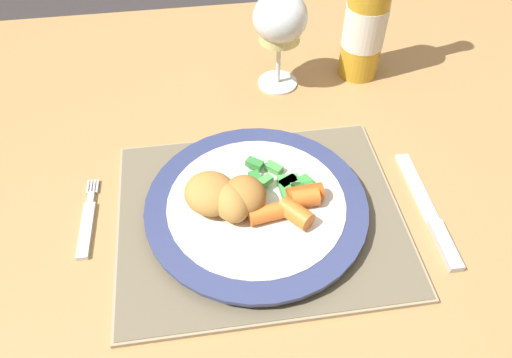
{
  "coord_description": "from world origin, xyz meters",
  "views": [
    {
      "loc": [
        -0.03,
        -0.44,
        1.23
      ],
      "look_at": [
        0.03,
        -0.04,
        0.78
      ],
      "focal_mm": 35.0,
      "sensor_mm": 36.0,
      "label": 1
    }
  ],
  "objects": [
    {
      "name": "dining_table",
      "position": [
        0.0,
        0.0,
        0.65
      ],
      "size": [
        1.26,
        0.93,
        0.74
      ],
      "color": "#AD7F4C",
      "rests_on": "ground"
    },
    {
      "name": "placemat",
      "position": [
        0.03,
        -0.07,
        0.74
      ],
      "size": [
        0.35,
        0.29,
        0.01
      ],
      "color": "gray",
      "rests_on": "dining_table"
    },
    {
      "name": "dinner_plate",
      "position": [
        0.03,
        -0.06,
        0.76
      ],
      "size": [
        0.27,
        0.27,
        0.02
      ],
      "color": "silver",
      "rests_on": "placemat"
    },
    {
      "name": "breaded_croquettes",
      "position": [
        -0.01,
        -0.06,
        0.79
      ],
      "size": [
        0.12,
        0.09,
        0.04
      ],
      "color": "#B77F3D",
      "rests_on": "dinner_plate"
    },
    {
      "name": "green_beans_pile",
      "position": [
        0.07,
        -0.04,
        0.77
      ],
      "size": [
        0.1,
        0.09,
        0.02
      ],
      "color": "#4CA84C",
      "rests_on": "dinner_plate"
    },
    {
      "name": "glazed_carrots",
      "position": [
        0.07,
        -0.08,
        0.78
      ],
      "size": [
        0.1,
        0.06,
        0.02
      ],
      "color": "orange",
      "rests_on": "dinner_plate"
    },
    {
      "name": "fork",
      "position": [
        -0.18,
        -0.05,
        0.74
      ],
      "size": [
        0.02,
        0.12,
        0.01
      ],
      "color": "silver",
      "rests_on": "dining_table"
    },
    {
      "name": "table_knife",
      "position": [
        0.25,
        -0.1,
        0.74
      ],
      "size": [
        0.02,
        0.19,
        0.01
      ],
      "color": "silver",
      "rests_on": "dining_table"
    },
    {
      "name": "wine_glass",
      "position": [
        0.1,
        0.2,
        0.85
      ],
      "size": [
        0.08,
        0.08,
        0.15
      ],
      "color": "silver",
      "rests_on": "dining_table"
    },
    {
      "name": "bottle",
      "position": [
        0.24,
        0.21,
        0.85
      ],
      "size": [
        0.07,
        0.07,
        0.3
      ],
      "color": "gold",
      "rests_on": "dining_table"
    }
  ]
}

